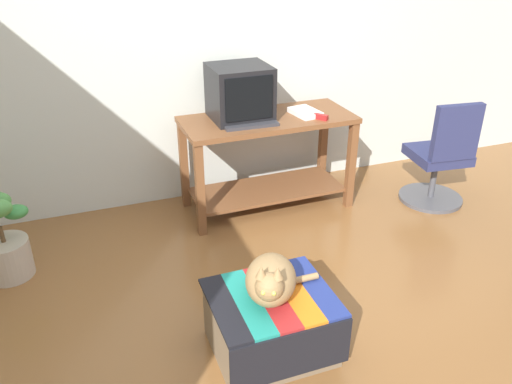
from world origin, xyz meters
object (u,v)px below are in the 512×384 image
potted_plant (3,242)px  cat (271,280)px  book (305,112)px  desk (268,147)px  tv_monitor (240,93)px  office_chair (441,160)px  ottoman_with_blanket (271,323)px  keyboard (250,124)px  stapler (321,117)px

potted_plant → cat: bearing=-42.3°
book → desk: bearing=163.4°
tv_monitor → potted_plant: 1.92m
desk → tv_monitor: bearing=162.8°
cat → office_chair: bearing=55.1°
ottoman_with_blanket → potted_plant: 1.84m
keyboard → stapler: bearing=-3.6°
tv_monitor → office_chair: tv_monitor is taller
keyboard → stapler: 0.55m
book → potted_plant: book is taller
stapler → potted_plant: bearing=146.2°
cat → stapler: size_ratio=4.43×
keyboard → potted_plant: keyboard is taller
keyboard → ottoman_with_blanket: size_ratio=0.63×
ottoman_with_blanket → stapler: bearing=55.5°
tv_monitor → stapler: 0.64m
ottoman_with_blanket → stapler: stapler is taller
tv_monitor → keyboard: bearing=-86.0°
office_chair → ottoman_with_blanket: bearing=36.6°
tv_monitor → book: 0.54m
desk → book: (0.29, -0.04, 0.27)m
desk → tv_monitor: tv_monitor is taller
ottoman_with_blanket → cat: 0.29m
book → office_chair: (1.03, -0.40, -0.40)m
desk → stapler: stapler is taller
ottoman_with_blanket → office_chair: 2.21m
potted_plant → office_chair: 3.28m
office_chair → potted_plant: bearing=4.3°
cat → stapler: stapler is taller
cat → potted_plant: cat is taller
desk → stapler: (0.36, -0.18, 0.27)m
tv_monitor → cat: tv_monitor is taller
book → stapler: stapler is taller
desk → stapler: 0.48m
office_chair → keyboard: bearing=-5.0°
book → tv_monitor: bearing=159.6°
tv_monitor → potted_plant: bearing=-168.6°
tv_monitor → desk: bearing=-17.2°
tv_monitor → office_chair: bearing=-18.8°
desk → potted_plant: desk is taller
desk → stapler: size_ratio=12.09×
ottoman_with_blanket → cat: cat is taller
ottoman_with_blanket → cat: bearing=-142.5°
desk → ottoman_with_blanket: size_ratio=2.09×
book → stapler: 0.16m
book → potted_plant: 2.32m
cat → desk: bearing=94.2°
desk → cat: size_ratio=2.73×
potted_plant → stapler: stapler is taller
keyboard → cat: bearing=-103.7°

